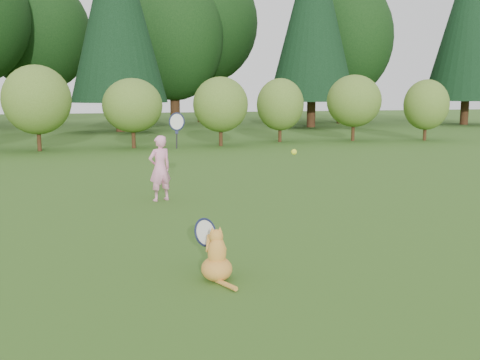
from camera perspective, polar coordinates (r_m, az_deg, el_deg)
name	(u,v)px	position (r m, az deg, el deg)	size (l,w,h in m)	color
ground	(244,243)	(7.03, 0.40, -6.71)	(100.00, 100.00, 0.00)	#335317
shrub_row	(132,109)	(19.56, -11.42, 7.45)	(28.00, 3.00, 2.80)	#4C6B21
child	(160,167)	(9.77, -8.48, 1.42)	(0.71, 0.47, 1.78)	#FF98C3
cat	(216,253)	(5.63, -2.56, -7.74)	(0.43, 0.80, 0.75)	orange
tennis_ball	(294,152)	(6.80, 5.78, 2.99)	(0.07, 0.07, 0.07)	yellow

